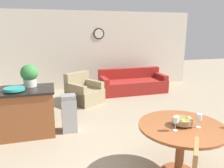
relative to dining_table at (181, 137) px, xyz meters
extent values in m
cube|color=silver|center=(-0.50, 5.32, 0.76)|extent=(8.00, 0.06, 2.70)
cylinder|color=black|center=(-0.01, 5.28, 1.33)|extent=(0.38, 0.02, 0.38)
cylinder|color=white|center=(-0.01, 5.27, 1.33)|extent=(0.31, 0.01, 0.31)
cylinder|color=brown|center=(0.00, 0.00, -0.21)|extent=(0.12, 0.12, 0.69)
cylinder|color=brown|center=(0.00, 0.00, 0.16)|extent=(1.18, 1.18, 0.03)
cube|color=#9E6B3D|center=(-0.35, -0.77, 0.11)|extent=(0.27, 0.33, 0.48)
cylinder|color=olive|center=(0.00, 0.00, 0.19)|extent=(0.10, 0.10, 0.03)
cylinder|color=olive|center=(0.00, 0.00, 0.24)|extent=(0.26, 0.26, 0.07)
sphere|color=#8CB738|center=(0.09, 0.01, 0.26)|extent=(0.07, 0.07, 0.07)
sphere|color=#8CB738|center=(-0.04, 0.08, 0.26)|extent=(0.07, 0.07, 0.07)
sphere|color=#8CB738|center=(-0.05, -0.08, 0.26)|extent=(0.07, 0.07, 0.07)
cylinder|color=silver|center=(-0.17, -0.11, 0.18)|extent=(0.06, 0.06, 0.01)
cylinder|color=silver|center=(-0.17, -0.11, 0.23)|extent=(0.01, 0.01, 0.10)
cylinder|color=silver|center=(-0.17, -0.11, 0.33)|extent=(0.07, 0.07, 0.08)
cylinder|color=silver|center=(0.17, -0.11, 0.18)|extent=(0.06, 0.06, 0.01)
cylinder|color=silver|center=(0.17, -0.11, 0.23)|extent=(0.01, 0.01, 0.10)
cylinder|color=silver|center=(0.17, -0.11, 0.33)|extent=(0.07, 0.07, 0.08)
cube|color=brown|center=(-2.29, 1.99, -0.15)|extent=(1.22, 0.75, 0.89)
cube|color=black|center=(-2.29, 1.99, 0.31)|extent=(1.28, 0.81, 0.04)
cylinder|color=teal|center=(-2.37, 1.85, 0.34)|extent=(0.13, 0.13, 0.02)
cylinder|color=teal|center=(-2.37, 1.85, 0.38)|extent=(0.38, 0.38, 0.05)
cylinder|color=beige|center=(-2.11, 2.19, 0.41)|extent=(0.25, 0.25, 0.15)
sphere|color=#387F3D|center=(-2.11, 2.19, 0.61)|extent=(0.34, 0.34, 0.34)
cube|color=#9E9EA3|center=(-1.39, 1.86, -0.25)|extent=(0.30, 0.28, 0.69)
cube|color=gray|center=(-1.39, 1.86, 0.14)|extent=(0.29, 0.26, 0.09)
cube|color=maroon|center=(0.92, 4.28, -0.38)|extent=(2.21, 0.96, 0.42)
cube|color=maroon|center=(0.92, 4.64, 0.00)|extent=(2.19, 0.24, 0.35)
cube|color=maroon|center=(-0.09, 4.26, -0.31)|extent=(0.17, 0.85, 0.58)
cube|color=maroon|center=(1.94, 4.30, -0.31)|extent=(0.17, 0.85, 0.58)
cube|color=#998966|center=(-0.80, 3.64, -0.39)|extent=(1.15, 1.16, 0.40)
cube|color=#998966|center=(-0.99, 3.92, 0.03)|extent=(0.77, 0.61, 0.45)
cube|color=#998966|center=(-1.08, 3.45, -0.29)|extent=(0.55, 0.73, 0.60)
cube|color=#998966|center=(-0.52, 3.82, -0.29)|extent=(0.55, 0.73, 0.60)
camera|label=1|loc=(-1.66, -2.40, 1.43)|focal=35.00mm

